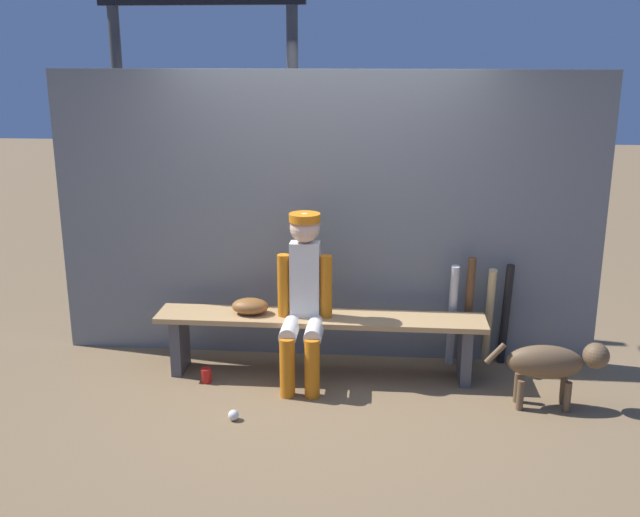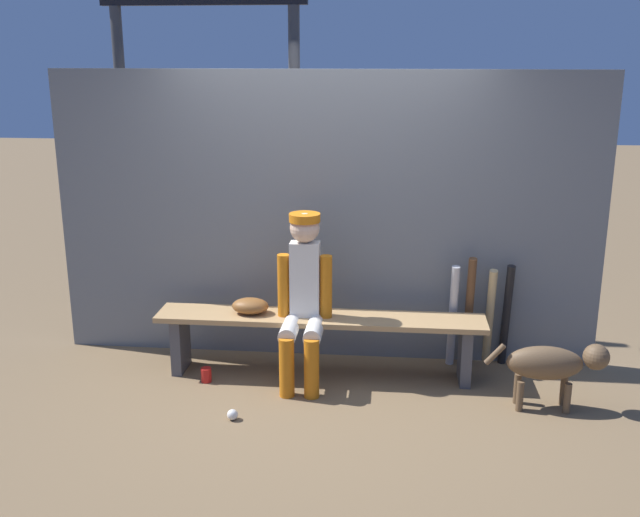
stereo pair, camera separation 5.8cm
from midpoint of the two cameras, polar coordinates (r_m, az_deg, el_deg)
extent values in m
plane|color=brown|center=(5.76, 0.29, -8.99)|extent=(30.00, 30.00, 0.00)
cube|color=slate|center=(5.78, 0.70, 3.09)|extent=(4.30, 0.03, 2.28)
cube|color=tan|center=(5.58, 0.30, -4.65)|extent=(2.49, 0.36, 0.04)
cube|color=#4C4C51|center=(5.86, -10.48, -6.42)|extent=(0.08, 0.29, 0.45)
cube|color=#4C4C51|center=(5.68, 11.45, -7.24)|extent=(0.08, 0.29, 0.45)
cube|color=silver|center=(5.49, -0.87, -1.62)|extent=(0.22, 0.13, 0.57)
sphere|color=beige|center=(5.38, -0.88, 2.39)|extent=(0.22, 0.22, 0.22)
cylinder|color=orange|center=(5.37, -0.89, 3.19)|extent=(0.23, 0.23, 0.06)
cylinder|color=silver|center=(5.43, -2.03, -5.47)|extent=(0.13, 0.38, 0.13)
cylinder|color=orange|center=(5.34, -2.28, -8.43)|extent=(0.11, 0.11, 0.45)
cylinder|color=orange|center=(5.51, -2.54, -2.13)|extent=(0.09, 0.09, 0.48)
cylinder|color=silver|center=(5.41, -0.13, -5.54)|extent=(0.13, 0.38, 0.13)
cylinder|color=orange|center=(5.32, -0.34, -8.52)|extent=(0.11, 0.11, 0.45)
cylinder|color=orange|center=(5.47, 0.78, -2.24)|extent=(0.09, 0.09, 0.48)
ellipsoid|color=brown|center=(5.62, -5.13, -3.68)|extent=(0.28, 0.20, 0.12)
cylinder|color=#B7B7BC|center=(5.84, 10.52, -4.42)|extent=(0.07, 0.18, 0.85)
cylinder|color=brown|center=(5.86, 11.74, -4.08)|extent=(0.07, 0.17, 0.91)
cylinder|color=tan|center=(5.94, 13.28, -4.39)|extent=(0.07, 0.23, 0.81)
cylinder|color=black|center=(5.95, 14.50, -4.29)|extent=(0.08, 0.17, 0.84)
sphere|color=white|center=(5.13, -6.47, -11.93)|extent=(0.07, 0.07, 0.07)
cylinder|color=red|center=(5.68, -8.52, -8.91)|extent=(0.08, 0.08, 0.11)
cylinder|color=red|center=(5.57, -1.44, -3.85)|extent=(0.08, 0.08, 0.11)
cylinder|color=#3F3F42|center=(7.05, -14.54, 7.00)|extent=(0.10, 0.10, 2.79)
cylinder|color=#3F3F42|center=(6.68, -1.69, 7.02)|extent=(0.10, 0.10, 2.79)
ellipsoid|color=brown|center=(5.36, 17.31, -7.73)|extent=(0.52, 0.20, 0.24)
sphere|color=brown|center=(5.42, 20.91, -7.13)|extent=(0.18, 0.18, 0.18)
cylinder|color=brown|center=(5.28, 13.71, -7.22)|extent=(0.15, 0.04, 0.16)
cylinder|color=brown|center=(5.54, 18.63, -9.67)|extent=(0.05, 0.05, 0.22)
cylinder|color=brown|center=(5.43, 18.91, -10.21)|extent=(0.05, 0.05, 0.22)
cylinder|color=brown|center=(5.48, 15.33, -9.69)|extent=(0.05, 0.05, 0.22)
cylinder|color=brown|center=(5.37, 15.53, -10.24)|extent=(0.05, 0.05, 0.22)
camera|label=1|loc=(0.03, -89.69, 0.09)|focal=41.30mm
camera|label=2|loc=(0.03, 90.31, -0.09)|focal=41.30mm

